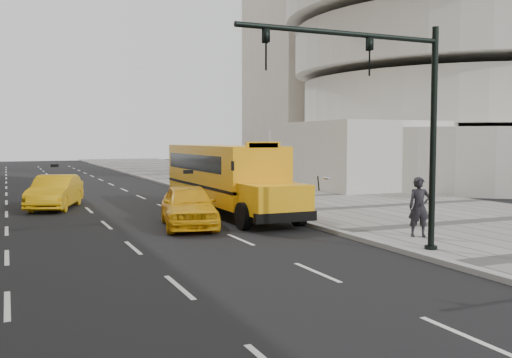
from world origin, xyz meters
name	(u,v)px	position (x,y,z in m)	size (l,w,h in m)	color
ground	(133,224)	(0.00, 0.00, 0.00)	(140.00, 140.00, 0.00)	black
sidewalk_museum	(386,207)	(12.00, 0.00, 0.07)	(12.00, 140.00, 0.15)	gray
curb_museum	(272,214)	(6.00, 0.00, 0.07)	(0.30, 140.00, 0.15)	gray
guggenheim	(423,22)	(29.37, 18.51, 13.58)	(33.20, 42.20, 35.00)	silver
school_bus	(225,173)	(4.50, 1.75, 1.76)	(2.96, 11.56, 3.19)	#FFAC12
taxi_near	(188,206)	(1.76, -1.67, 0.80)	(1.89, 4.70, 1.60)	yellow
taxi_far	(55,192)	(-2.37, 6.24, 0.79)	(1.67, 4.80, 1.58)	yellow
pedestrian	(419,207)	(7.65, -7.57, 1.11)	(0.70, 0.46, 1.92)	black
traffic_signal	(393,109)	(5.19, -9.37, 4.09)	(6.18, 0.36, 6.40)	black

